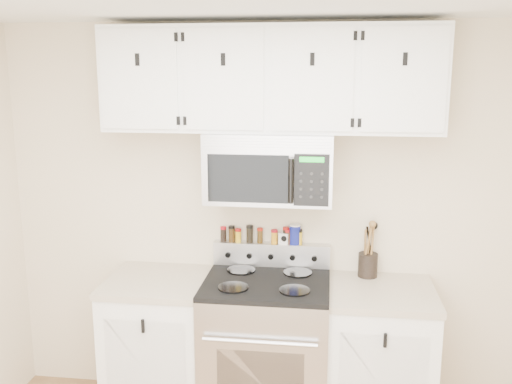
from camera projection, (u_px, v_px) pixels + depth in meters
back_wall at (272, 219)px, 3.71m from camera, size 3.50×0.01×2.50m
range at (266, 350)px, 3.56m from camera, size 0.76×0.65×1.10m
base_cabinet_left at (161, 346)px, 3.68m from camera, size 0.64×0.62×0.92m
base_cabinet_right at (378, 359)px, 3.50m from camera, size 0.64×0.62×0.92m
microwave at (270, 167)px, 3.45m from camera, size 0.76×0.44×0.42m
upper_cabinets at (270, 79)px, 3.36m from camera, size 2.00×0.35×0.62m
utensil_crock at (368, 263)px, 3.60m from camera, size 0.12×0.12×0.35m
kitchen_timer at (284, 238)px, 3.69m from camera, size 0.07×0.07×0.07m
salt_canister at (295, 234)px, 3.67m from camera, size 0.07×0.07×0.13m
spice_jar_0 at (223, 234)px, 3.74m from camera, size 0.04×0.04×0.10m
spice_jar_1 at (232, 234)px, 3.73m from camera, size 0.04×0.04×0.11m
spice_jar_2 at (238, 235)px, 3.73m from camera, size 0.04×0.04×0.09m
spice_jar_3 at (249, 234)px, 3.71m from camera, size 0.04×0.04×0.11m
spice_jar_4 at (250, 234)px, 3.71m from camera, size 0.04×0.04×0.11m
spice_jar_5 at (260, 235)px, 3.71m from camera, size 0.04×0.04×0.10m
spice_jar_6 at (274, 236)px, 3.69m from camera, size 0.04×0.04×0.09m
spice_jar_7 at (286, 235)px, 3.68m from camera, size 0.04×0.04×0.11m
spice_jar_8 at (288, 236)px, 3.68m from camera, size 0.05×0.05×0.10m
spice_jar_9 at (290, 237)px, 3.68m from camera, size 0.04×0.04×0.09m
spice_jar_10 at (299, 237)px, 3.67m from camera, size 0.04×0.04×0.10m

